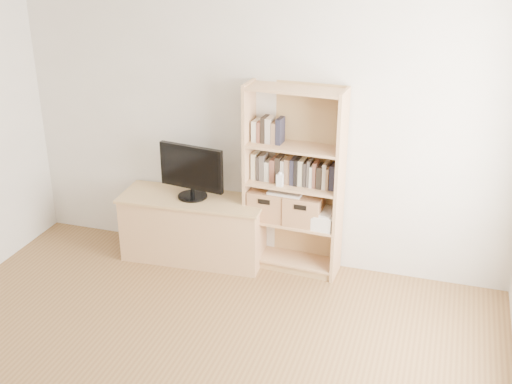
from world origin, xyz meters
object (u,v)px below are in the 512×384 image
at_px(bookshelf, 294,182).
at_px(laptop, 286,191).
at_px(tv_stand, 194,229).
at_px(basket_right, 304,209).
at_px(baby_monitor, 280,180).
at_px(television, 192,172).
at_px(basket_left, 269,204).

height_order(bookshelf, laptop, bookshelf).
bearing_deg(bookshelf, tv_stand, -171.06).
height_order(tv_stand, basket_right, basket_right).
distance_m(tv_stand, baby_monitor, 1.01).
xyz_separation_m(television, basket_right, (1.03, 0.08, -0.26)).
height_order(basket_right, laptop, laptop).
relative_size(basket_left, laptop, 1.09).
xyz_separation_m(bookshelf, laptop, (-0.06, -0.01, -0.10)).
distance_m(tv_stand, television, 0.57).
distance_m(bookshelf, basket_left, 0.33).
bearing_deg(laptop, tv_stand, -170.55).
xyz_separation_m(tv_stand, laptop, (0.86, 0.09, 0.46)).
bearing_deg(television, bookshelf, 14.27).
distance_m(television, laptop, 0.87).
bearing_deg(basket_left, tv_stand, -170.22).
relative_size(television, basket_left, 1.92).
height_order(baby_monitor, laptop, baby_monitor).
xyz_separation_m(baby_monitor, basket_right, (0.20, 0.08, -0.28)).
bearing_deg(basket_right, basket_left, 178.56).
xyz_separation_m(bookshelf, basket_left, (-0.23, 0.01, -0.24)).
relative_size(television, laptop, 2.10).
bearing_deg(bookshelf, basket_right, -2.60).
bearing_deg(television, basket_right, 13.11).
xyz_separation_m(television, basket_left, (0.69, 0.10, -0.26)).
distance_m(tv_stand, basket_left, 0.77).
xyz_separation_m(television, laptop, (0.86, 0.09, -0.11)).
xyz_separation_m(bookshelf, baby_monitor, (-0.10, -0.09, 0.04)).
relative_size(tv_stand, basket_right, 3.99).
bearing_deg(basket_right, tv_stand, -173.66).
distance_m(basket_left, basket_right, 0.33).
relative_size(baby_monitor, laptop, 0.37).
xyz_separation_m(tv_stand, basket_right, (1.03, 0.08, 0.31)).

